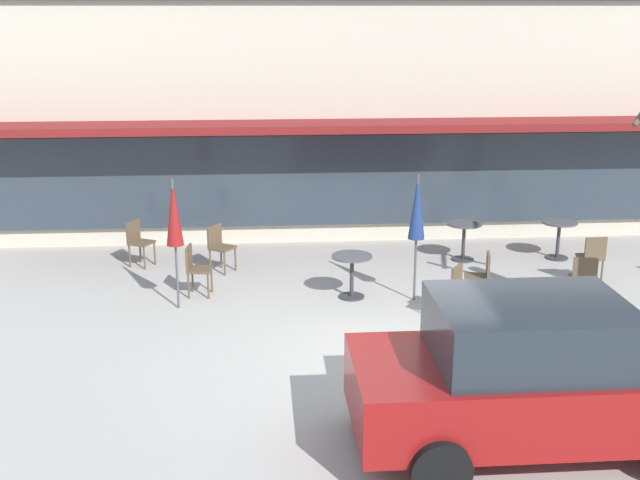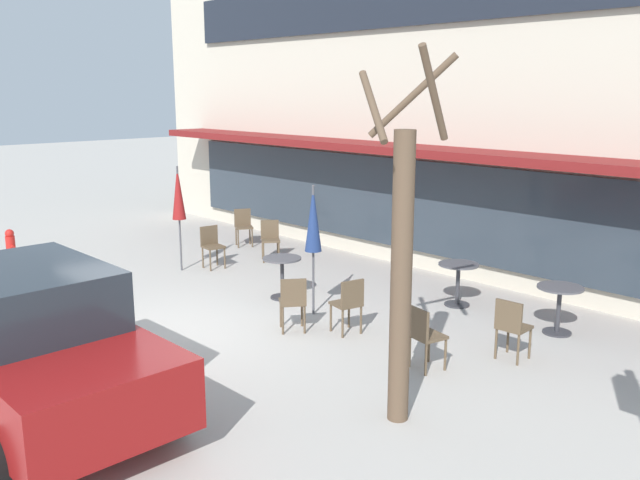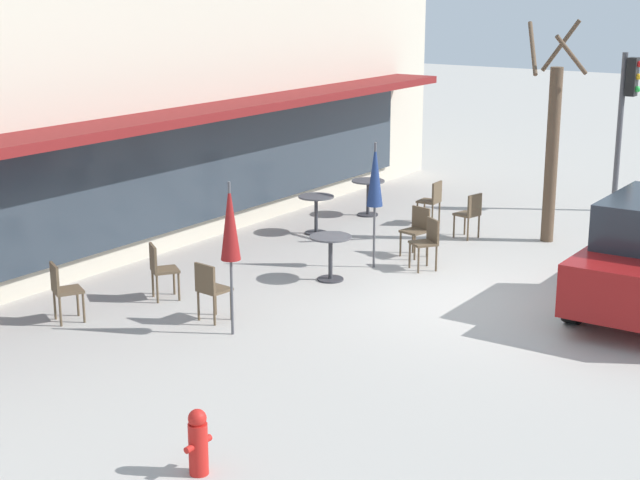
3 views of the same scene
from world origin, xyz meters
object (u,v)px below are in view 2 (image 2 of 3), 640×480
(cafe_chair_3, at_px, (424,333))
(cafe_chair_5, at_px, (243,224))
(patio_umbrella_green_folded, at_px, (313,220))
(cafe_chair_4, at_px, (512,325))
(cafe_table_streetside, at_px, (282,271))
(cafe_chair_1, at_px, (212,244))
(patio_umbrella_cream_folded, at_px, (178,194))
(parked_sedan, at_px, (33,343))
(cafe_chair_2, at_px, (293,300))
(street_tree, at_px, (402,263))
(cafe_table_by_tree, at_px, (458,277))
(cafe_chair_6, at_px, (349,302))
(fire_hydrant, at_px, (11,245))
(cafe_chair_0, at_px, (270,237))
(cafe_table_near_wall, at_px, (559,302))

(cafe_chair_3, distance_m, cafe_chair_5, 8.21)
(patio_umbrella_green_folded, bearing_deg, cafe_chair_4, 10.95)
(cafe_table_streetside, bearing_deg, cafe_chair_1, 173.47)
(patio_umbrella_cream_folded, xyz_separation_m, parked_sedan, (4.45, -4.71, -0.75))
(cafe_chair_2, xyz_separation_m, street_tree, (2.99, -1.00, 1.33))
(patio_umbrella_cream_folded, height_order, cafe_chair_3, patio_umbrella_cream_folded)
(cafe_chair_4, height_order, street_tree, street_tree)
(street_tree, bearing_deg, cafe_chair_4, 90.99)
(cafe_chair_3, height_order, street_tree, street_tree)
(patio_umbrella_green_folded, xyz_separation_m, cafe_chair_3, (2.74, -0.51, -1.10))
(cafe_table_by_tree, xyz_separation_m, cafe_chair_6, (-0.31, -2.43, 0.01))
(cafe_chair_1, bearing_deg, cafe_chair_2, -17.73)
(patio_umbrella_cream_folded, xyz_separation_m, fire_hydrant, (-3.35, -2.29, -1.27))
(patio_umbrella_cream_folded, relative_size, fire_hydrant, 3.12)
(cafe_chair_1, bearing_deg, cafe_chair_5, 124.89)
(patio_umbrella_green_folded, relative_size, street_tree, 0.53)
(patio_umbrella_green_folded, relative_size, cafe_chair_1, 2.47)
(patio_umbrella_green_folded, xyz_separation_m, cafe_chair_6, (1.08, -0.25, -1.10))
(cafe_chair_1, height_order, parked_sedan, parked_sedan)
(cafe_chair_0, relative_size, street_tree, 0.21)
(patio_umbrella_green_folded, distance_m, fire_hydrant, 7.83)
(cafe_table_near_wall, relative_size, parked_sedan, 0.18)
(patio_umbrella_cream_folded, relative_size, cafe_chair_6, 2.47)
(patio_umbrella_green_folded, bearing_deg, cafe_chair_5, 155.41)
(patio_umbrella_green_folded, height_order, cafe_chair_1, patio_umbrella_green_folded)
(cafe_table_streetside, distance_m, patio_umbrella_cream_folded, 3.16)
(cafe_table_streetside, xyz_separation_m, patio_umbrella_cream_folded, (-2.94, -0.30, 1.11))
(cafe_chair_2, relative_size, cafe_chair_4, 1.00)
(cafe_chair_4, bearing_deg, cafe_chair_0, 170.07)
(patio_umbrella_cream_folded, relative_size, cafe_chair_3, 2.47)
(cafe_table_by_tree, distance_m, cafe_chair_3, 3.00)
(cafe_chair_0, height_order, fire_hydrant, cafe_chair_0)
(cafe_chair_5, xyz_separation_m, cafe_chair_6, (6.06, -2.53, 0.00))
(cafe_chair_5, xyz_separation_m, parked_sedan, (5.44, -7.08, 0.35))
(cafe_table_near_wall, xyz_separation_m, patio_umbrella_green_folded, (-3.29, -2.14, 1.11))
(cafe_table_near_wall, relative_size, cafe_chair_2, 0.85)
(patio_umbrella_green_folded, bearing_deg, cafe_chair_1, 172.20)
(patio_umbrella_cream_folded, distance_m, street_tree, 7.61)
(cafe_chair_2, xyz_separation_m, cafe_chair_5, (-5.40, 3.10, 0.00))
(cafe_table_by_tree, height_order, fire_hydrant, cafe_table_by_tree)
(cafe_chair_5, bearing_deg, cafe_table_near_wall, -0.95)
(cafe_table_by_tree, height_order, cafe_chair_3, cafe_chair_3)
(cafe_chair_2, distance_m, fire_hydrant, 7.93)
(cafe_chair_1, bearing_deg, cafe_chair_4, 1.11)
(patio_umbrella_green_folded, relative_size, cafe_chair_2, 2.47)
(cafe_chair_1, relative_size, fire_hydrant, 1.26)
(fire_hydrant, bearing_deg, cafe_chair_4, 15.82)
(patio_umbrella_cream_folded, height_order, cafe_chair_0, patio_umbrella_cream_folded)
(cafe_chair_2, bearing_deg, cafe_chair_3, 7.66)
(cafe_chair_2, bearing_deg, cafe_table_near_wall, 45.87)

